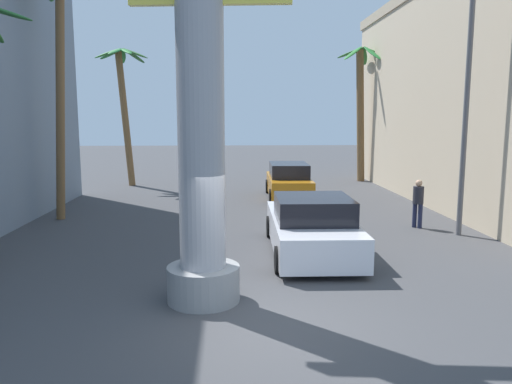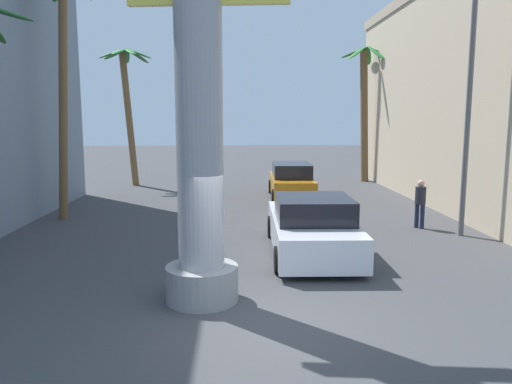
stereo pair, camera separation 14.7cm
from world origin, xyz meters
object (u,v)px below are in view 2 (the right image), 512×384
(street_lamp, at_px, (459,81))
(car_lead, at_px, (312,227))
(palm_tree_mid_left, at_px, (61,59))
(neon_sign_pole, at_px, (198,33))
(pedestrian_mid_right, at_px, (420,200))
(palm_tree_far_right, at_px, (365,103))
(car_far, at_px, (291,182))
(palm_tree_far_left, at_px, (128,98))

(street_lamp, height_order, car_lead, street_lamp)
(palm_tree_mid_left, bearing_deg, neon_sign_pole, -57.55)
(car_lead, bearing_deg, pedestrian_mid_right, 36.24)
(palm_tree_far_right, bearing_deg, palm_tree_mid_left, -142.97)
(pedestrian_mid_right, bearing_deg, car_lead, -143.76)
(car_lead, relative_size, palm_tree_mid_left, 0.60)
(neon_sign_pole, bearing_deg, car_far, 76.05)
(palm_tree_far_left, bearing_deg, street_lamp, -44.16)
(neon_sign_pole, bearing_deg, palm_tree_far_left, 106.24)
(palm_tree_mid_left, bearing_deg, car_lead, -32.28)
(neon_sign_pole, relative_size, street_lamp, 1.47)
(neon_sign_pole, height_order, palm_tree_far_left, neon_sign_pole)
(neon_sign_pole, distance_m, car_lead, 6.12)
(car_far, xyz_separation_m, palm_tree_far_left, (-8.03, 4.49, 3.85))
(car_lead, distance_m, palm_tree_far_right, 16.18)
(palm_tree_far_left, bearing_deg, pedestrian_mid_right, -42.87)
(car_lead, height_order, pedestrian_mid_right, pedestrian_mid_right)
(neon_sign_pole, xyz_separation_m, street_lamp, (7.18, 5.18, -0.46))
(palm_tree_far_right, bearing_deg, car_lead, -108.86)
(pedestrian_mid_right, bearing_deg, street_lamp, -61.44)
(neon_sign_pole, height_order, street_lamp, neon_sign_pole)
(car_far, relative_size, palm_tree_far_left, 0.64)
(neon_sign_pole, height_order, car_far, neon_sign_pole)
(car_lead, height_order, palm_tree_far_left, palm_tree_far_left)
(car_lead, bearing_deg, car_far, 87.22)
(neon_sign_pole, xyz_separation_m, pedestrian_mid_right, (6.60, 6.24, -4.17))
(palm_tree_far_right, bearing_deg, street_lamp, -92.50)
(palm_tree_mid_left, relative_size, palm_tree_far_right, 1.15)
(street_lamp, xyz_separation_m, palm_tree_far_left, (-12.12, 11.77, -0.05))
(palm_tree_far_left, height_order, pedestrian_mid_right, palm_tree_far_left)
(car_lead, distance_m, palm_tree_far_left, 16.06)
(car_far, bearing_deg, palm_tree_far_left, 150.83)
(neon_sign_pole, xyz_separation_m, car_far, (3.10, 12.46, -4.35))
(car_far, xyz_separation_m, palm_tree_mid_left, (-8.43, -4.08, 4.83))
(neon_sign_pole, relative_size, palm_tree_mid_left, 1.34)
(car_lead, xyz_separation_m, car_far, (0.44, 9.12, 0.03))
(neon_sign_pole, height_order, pedestrian_mid_right, neon_sign_pole)
(neon_sign_pole, distance_m, palm_tree_far_left, 17.66)
(car_lead, relative_size, pedestrian_mid_right, 3.23)
(street_lamp, relative_size, car_lead, 1.52)
(car_lead, bearing_deg, street_lamp, 22.16)
(neon_sign_pole, relative_size, palm_tree_far_left, 1.61)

